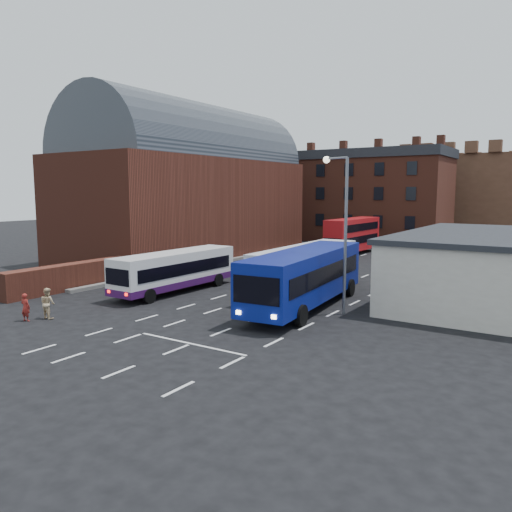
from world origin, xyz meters
The scene contains 13 objects.
ground centered at (0.00, 0.00, 0.00)m, with size 180.00×180.00×0.00m, color black.
railway_station centered at (-15.50, 21.00, 7.64)m, with size 12.00×28.00×16.00m.
forecourt_wall centered at (-10.20, 2.00, 0.90)m, with size 1.20×10.00×1.80m, color #602B1E.
cream_building centered at (15.00, 14.00, 2.16)m, with size 10.40×16.40×4.25m.
brick_terrace centered at (-6.00, 46.00, 5.50)m, with size 22.00×10.00×11.00m, color brown.
castle_keep centered at (6.00, 66.00, 6.00)m, with size 22.00×22.00×12.00m, color brown.
bus_white_outbound centered at (-3.51, 5.40, 1.61)m, with size 2.66×10.05×2.73m.
bus_white_inbound centered at (4.10, 9.88, 1.85)m, with size 3.17×11.55×3.13m.
bus_blue centered at (6.00, 6.05, 1.99)m, with size 3.99×12.55×3.37m.
bus_red_double centered at (-1.33, 31.21, 2.06)m, with size 2.70×9.74×3.87m.
street_lamp centered at (8.31, 5.82, 5.27)m, with size 1.71×0.74×8.73m.
pedestrian_red centered at (-4.88, -4.72, 0.74)m, with size 0.54×0.36×1.49m, color maroon.
pedestrian_beige centered at (-4.40, -3.74, 0.84)m, with size 0.81×0.63×1.67m, color #D0B688.
Camera 1 is at (19.27, -19.57, 6.81)m, focal length 35.00 mm.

